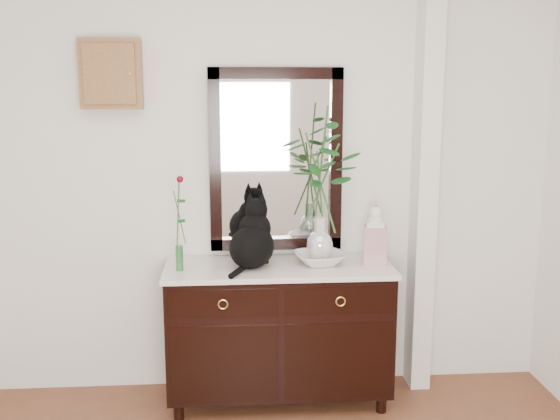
{
  "coord_description": "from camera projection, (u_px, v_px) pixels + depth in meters",
  "views": [
    {
      "loc": [
        -0.17,
        -1.95,
        1.9
      ],
      "look_at": [
        0.1,
        1.63,
        1.2
      ],
      "focal_mm": 42.0,
      "sensor_mm": 36.0,
      "label": 1
    }
  ],
  "objects": [
    {
      "name": "wall_back",
      "position": [
        259.0,
        175.0,
        3.97
      ],
      "size": [
        3.6,
        0.04,
        2.7
      ],
      "primitive_type": "cube",
      "color": "white",
      "rests_on": "ground"
    },
    {
      "name": "pilaster",
      "position": [
        425.0,
        175.0,
        3.96
      ],
      "size": [
        0.12,
        0.2,
        2.7
      ],
      "primitive_type": "cube",
      "color": "white",
      "rests_on": "ground"
    },
    {
      "name": "sideboard",
      "position": [
        279.0,
        326.0,
        3.9
      ],
      "size": [
        1.33,
        0.52,
        0.82
      ],
      "color": "black",
      "rests_on": "ground"
    },
    {
      "name": "wall_mirror",
      "position": [
        276.0,
        160.0,
        3.95
      ],
      "size": [
        0.8,
        0.06,
        1.1
      ],
      "color": "black",
      "rests_on": "wall_back"
    },
    {
      "name": "key_cabinet",
      "position": [
        111.0,
        74.0,
        3.75
      ],
      "size": [
        0.35,
        0.1,
        0.4
      ],
      "primitive_type": "cube",
      "color": "brown",
      "rests_on": "wall_back"
    },
    {
      "name": "cat",
      "position": [
        252.0,
        233.0,
        3.75
      ],
      "size": [
        0.4,
        0.43,
        0.4
      ],
      "primitive_type": null,
      "rotation": [
        0.0,
        0.0,
        -0.41
      ],
      "color": "black",
      "rests_on": "sideboard"
    },
    {
      "name": "lotus_bowl",
      "position": [
        320.0,
        258.0,
        3.84
      ],
      "size": [
        0.33,
        0.33,
        0.07
      ],
      "primitive_type": "imported",
      "rotation": [
        0.0,
        0.0,
        0.17
      ],
      "color": "white",
      "rests_on": "sideboard"
    },
    {
      "name": "vase_branches",
      "position": [
        320.0,
        184.0,
        3.76
      ],
      "size": [
        0.52,
        0.52,
        0.92
      ],
      "primitive_type": null,
      "rotation": [
        0.0,
        0.0,
        -0.22
      ],
      "color": "silver",
      "rests_on": "lotus_bowl"
    },
    {
      "name": "bud_vase_rose",
      "position": [
        178.0,
        223.0,
        3.67
      ],
      "size": [
        0.08,
        0.08,
        0.55
      ],
      "primitive_type": null,
      "rotation": [
        0.0,
        0.0,
        0.29
      ],
      "color": "#2E6C34",
      "rests_on": "sideboard"
    },
    {
      "name": "ginger_jar",
      "position": [
        375.0,
        234.0,
        3.85
      ],
      "size": [
        0.15,
        0.15,
        0.35
      ],
      "primitive_type": null,
      "rotation": [
        0.0,
        0.0,
        -0.16
      ],
      "color": "white",
      "rests_on": "sideboard"
    }
  ]
}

